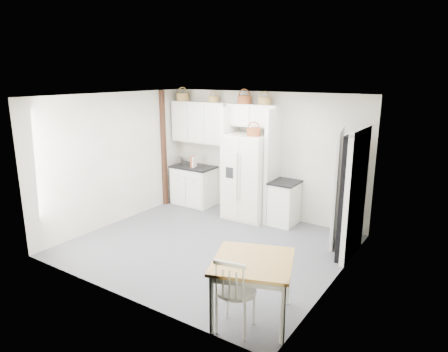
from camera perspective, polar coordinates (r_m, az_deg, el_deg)
The scene contains 27 objects.
floor at distance 7.17m, azimuth -2.20°, elevation -9.88°, with size 4.50×4.50×0.00m, color #45444F.
ceiling at distance 6.54m, azimuth -2.43°, elevation 11.35°, with size 4.50×4.50×0.00m, color white.
wall_back at distance 8.40m, azimuth 5.69°, elevation 3.04°, with size 4.50×4.50×0.00m, color #B4AF99.
wall_left at distance 8.23m, azimuth -15.15°, elevation 2.36°, with size 4.00×4.00×0.00m, color #B4AF99.
wall_right at distance 5.77m, azimuth 16.18°, elevation -2.80°, with size 4.00×4.00×0.00m, color #B4AF99.
refrigerator at distance 8.25m, azimuth 3.48°, elevation -0.12°, with size 0.91×0.73×1.76m, color silver.
base_cab_left at distance 9.22m, azimuth -4.32°, elevation -1.43°, with size 0.94×0.59×0.87m, color white.
base_cab_right at distance 8.09m, azimuth 8.60°, elevation -3.94°, with size 0.48×0.58×0.85m, color white.
dining_table at distance 5.09m, azimuth 4.06°, elevation -15.83°, with size 0.94×0.94×0.78m, color #A57828.
windsor_chair at distance 4.83m, azimuth 1.68°, elevation -16.04°, with size 0.49×0.45×1.00m, color white.
counter_left at distance 9.11m, azimuth -4.37°, elevation 1.32°, with size 0.98×0.63×0.04m, color black.
counter_right at distance 7.96m, azimuth 8.72°, elevation -0.91°, with size 0.52×0.62×0.04m, color black.
toaster at distance 9.30m, azimuth -6.11°, elevation 2.19°, with size 0.24×0.14×0.16m, color silver.
cookbook_red at distance 8.99m, azimuth -4.49°, elevation 2.09°, with size 0.04×0.17×0.25m, color #B7442D.
cookbook_cream at distance 8.96m, azimuth -4.25°, elevation 2.02°, with size 0.04×0.16×0.24m, color #EFE3CE.
basket_upper_a at distance 9.22m, azimuth -5.92°, elevation 11.16°, with size 0.30×0.30×0.17m, color #A28146.
basket_upper_c at distance 8.71m, azimuth -1.49°, elevation 10.92°, with size 0.23×0.23×0.13m, color #A28146.
basket_bridge_a at distance 8.29m, azimuth 2.92°, elevation 10.84°, with size 0.30×0.30×0.17m, color brown.
basket_bridge_b at distance 8.07m, azimuth 5.84°, elevation 10.62°, with size 0.26×0.26×0.15m, color #A28146.
basket_fridge_b at distance 7.89m, azimuth 4.26°, elevation 6.29°, with size 0.28×0.28×0.15m, color brown.
upper_cabinet at distance 8.96m, azimuth -3.31°, elevation 7.68°, with size 1.40×0.34×0.90m, color white.
bridge_cabinet at distance 8.20m, azimuth 4.33°, elevation 8.62°, with size 1.12×0.34×0.45m, color white.
fridge_panel_left at distance 8.50m, azimuth 0.78°, elevation 2.21°, with size 0.08×0.60×2.30m, color white.
fridge_panel_right at distance 8.01m, azimuth 6.93°, elevation 1.34°, with size 0.08×0.60×2.30m, color white.
trim_post at distance 9.12m, azimuth -8.61°, elevation 3.85°, with size 0.09×0.09×2.60m, color #422318.
doorway_void at distance 6.79m, azimuth 17.87°, elevation -2.76°, with size 0.18×0.85×2.05m, color black.
door_slab at distance 7.20m, azimuth 15.86°, elevation -1.65°, with size 0.80×0.04×2.05m, color white.
Camera 1 is at (3.83, -5.29, 2.95)m, focal length 32.00 mm.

